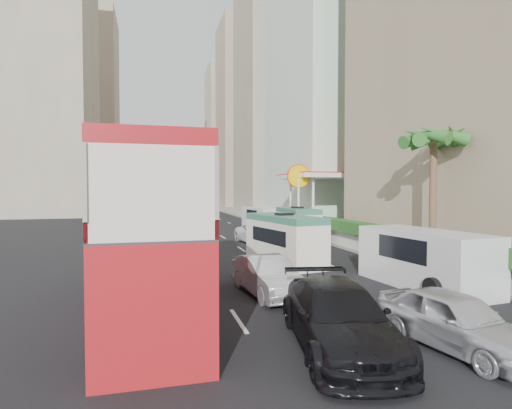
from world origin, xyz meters
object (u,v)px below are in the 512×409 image
object	(u,v)px
minibus_near	(284,239)
palm_tree	(433,199)
car_silver_lane_a	(267,295)
panel_van_far	(263,219)
shell_station	(320,202)
car_silver_lane_b	(455,349)
car_black	(338,348)
panel_van_near	(424,259)
van_asset	(259,244)
double_decker_bus	(153,231)
minibus_far	(297,225)

from	to	relation	value
minibus_near	palm_tree	xyz separation A→B (m)	(7.07, -2.61, 2.12)
car_silver_lane_a	panel_van_far	size ratio (longest dim) A/B	0.76
car_silver_lane_a	shell_station	size ratio (longest dim) A/B	0.53
car_silver_lane_a	panel_van_far	xyz separation A→B (m)	(6.09, 22.36, 1.13)
car_silver_lane_a	minibus_near	world-z (taller)	minibus_near
car_silver_lane_a	car_silver_lane_b	size ratio (longest dim) A/B	1.03
minibus_near	car_black	bearing A→B (deg)	-112.31
car_black	palm_tree	xyz separation A→B (m)	(9.49, 8.60, 3.38)
panel_van_near	panel_van_far	size ratio (longest dim) A/B	0.99
car_black	shell_station	xyz separation A→B (m)	(11.69, 27.60, 2.75)
van_asset	panel_van_far	bearing A→B (deg)	65.81
shell_station	car_silver_lane_a	bearing A→B (deg)	-118.09
panel_van_near	palm_tree	xyz separation A→B (m)	(3.40, 3.79, 2.26)
car_silver_lane_b	van_asset	size ratio (longest dim) A/B	0.81
panel_van_far	van_asset	bearing A→B (deg)	-113.61
shell_station	minibus_near	bearing A→B (deg)	-119.51
double_decker_bus	van_asset	size ratio (longest dim) A/B	2.16
double_decker_bus	car_silver_lane_a	bearing A→B (deg)	8.16
car_silver_lane_b	minibus_near	world-z (taller)	minibus_near
car_silver_lane_a	shell_station	world-z (taller)	shell_station
car_silver_lane_b	palm_tree	distance (m)	12.01
panel_van_far	panel_van_near	bearing A→B (deg)	-95.71
car_silver_lane_b	minibus_far	bearing A→B (deg)	70.81
van_asset	panel_van_near	world-z (taller)	panel_van_near
car_silver_lane_b	minibus_near	distance (m)	12.01
car_silver_lane_a	panel_van_near	size ratio (longest dim) A/B	0.76
panel_van_far	car_black	bearing A→B (deg)	-108.35
car_black	van_asset	bearing A→B (deg)	90.63
car_black	minibus_far	xyz separation A→B (m)	(6.13, 19.14, 1.26)
shell_station	double_decker_bus	bearing A→B (deg)	-124.82
minibus_near	panel_van_near	size ratio (longest dim) A/B	1.02
panel_van_near	panel_van_far	bearing A→B (deg)	85.35
panel_van_near	palm_tree	distance (m)	5.57
car_black	minibus_near	size ratio (longest dim) A/B	0.94
car_silver_lane_a	minibus_far	bearing A→B (deg)	59.72
car_silver_lane_b	minibus_far	xyz separation A→B (m)	(3.40, 19.88, 1.26)
car_black	panel_van_near	bearing A→B (deg)	48.33
double_decker_bus	car_silver_lane_b	distance (m)	9.18
car_black	shell_station	distance (m)	30.10
minibus_near	panel_van_far	bearing A→B (deg)	68.13
panel_van_far	palm_tree	size ratio (longest dim) A/B	0.88
double_decker_bus	panel_van_near	world-z (taller)	double_decker_bus
car_black	panel_van_near	distance (m)	7.85
palm_tree	shell_station	size ratio (longest dim) A/B	0.80
van_asset	minibus_far	xyz separation A→B (m)	(2.98, 0.22, 1.26)
car_black	palm_tree	bearing A→B (deg)	52.24
double_decker_bus	van_asset	bearing A→B (deg)	62.51
van_asset	double_decker_bus	bearing A→B (deg)	-124.50
car_black	double_decker_bus	bearing A→B (deg)	143.19
panel_van_far	shell_station	size ratio (longest dim) A/B	0.70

